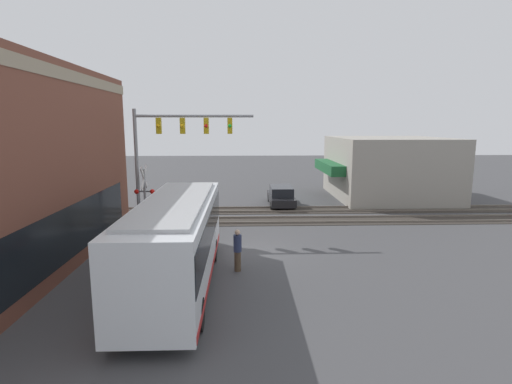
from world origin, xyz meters
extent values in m
plane|color=#424244|center=(0.00, 0.00, 0.00)|extent=(120.00, 120.00, 0.00)
cube|color=gray|center=(-3.24, 7.65, 8.13)|extent=(18.44, 0.36, 0.50)
cube|color=black|center=(-3.24, 7.55, 1.70)|extent=(15.32, 0.12, 2.20)
cube|color=gray|center=(14.19, -11.95, 2.52)|extent=(9.93, 8.89, 5.05)
cube|color=#19592D|center=(14.19, -6.95, 2.60)|extent=(6.95, 1.20, 0.80)
cube|color=silver|center=(-4.37, 2.80, 1.86)|extent=(10.16, 2.55, 2.87)
cube|color=black|center=(-4.37, 2.80, 2.29)|extent=(9.95, 2.59, 1.20)
cube|color=#B21E1E|center=(-4.37, 2.80, 0.59)|extent=(9.95, 2.58, 0.24)
cube|color=#A5A8AA|center=(-4.37, 2.80, 3.35)|extent=(8.63, 2.17, 0.12)
cylinder|color=black|center=(-1.49, 2.80, 0.50)|extent=(1.00, 2.57, 1.00)
cylinder|color=black|center=(-7.64, 2.80, 0.50)|extent=(1.00, 2.57, 1.00)
cylinder|color=gray|center=(4.09, 6.38, 3.50)|extent=(0.20, 0.20, 7.00)
cylinder|color=gray|center=(4.09, 3.03, 6.60)|extent=(0.16, 6.69, 0.16)
cube|color=gold|center=(4.09, 5.04, 6.05)|extent=(0.30, 0.27, 0.90)
sphere|color=yellow|center=(3.92, 5.04, 6.05)|extent=(0.20, 0.20, 0.20)
cube|color=gold|center=(4.09, 3.70, 6.05)|extent=(0.30, 0.27, 0.90)
sphere|color=yellow|center=(3.92, 3.70, 6.05)|extent=(0.20, 0.20, 0.20)
cube|color=gold|center=(4.09, 2.36, 6.05)|extent=(0.30, 0.27, 0.90)
sphere|color=red|center=(3.92, 2.36, 6.05)|extent=(0.20, 0.20, 0.20)
cube|color=gold|center=(4.09, 1.02, 6.05)|extent=(0.30, 0.27, 0.90)
sphere|color=green|center=(3.92, 1.02, 6.05)|extent=(0.20, 0.20, 0.20)
cylinder|color=gray|center=(4.05, 5.99, 1.80)|extent=(0.14, 0.14, 3.60)
cube|color=white|center=(4.05, 5.99, 3.10)|extent=(1.41, 0.06, 1.41)
cube|color=white|center=(4.05, 5.99, 3.10)|extent=(1.41, 0.06, 1.41)
cylinder|color=#38383A|center=(4.05, 5.99, 2.30)|extent=(0.08, 0.90, 0.08)
sphere|color=red|center=(4.00, 5.54, 2.30)|extent=(0.28, 0.28, 0.28)
sphere|color=red|center=(4.00, 6.44, 2.30)|extent=(0.28, 0.28, 0.28)
cube|color=#332D28|center=(6.00, 0.00, 0.01)|extent=(2.60, 60.00, 0.03)
cube|color=#6B6056|center=(5.28, 0.00, 0.07)|extent=(0.07, 60.00, 0.15)
cube|color=#6B6056|center=(6.72, 0.00, 0.07)|extent=(0.07, 60.00, 0.15)
cube|color=#332D28|center=(9.20, 0.00, 0.01)|extent=(2.60, 60.00, 0.03)
cube|color=#6B6056|center=(8.48, 0.00, 0.07)|extent=(0.07, 60.00, 0.15)
cube|color=#6B6056|center=(9.92, 0.00, 0.07)|extent=(0.07, 60.00, 0.15)
cube|color=black|center=(11.04, -2.60, 0.54)|extent=(4.89, 1.80, 0.56)
cube|color=black|center=(10.79, -2.60, 1.16)|extent=(2.69, 1.62, 0.67)
cylinder|color=black|center=(12.55, -2.60, 0.32)|extent=(0.64, 1.82, 0.64)
cylinder|color=black|center=(9.52, -2.60, 0.32)|extent=(0.64, 1.82, 0.64)
cylinder|color=#473828|center=(-2.77, 0.54, 0.43)|extent=(0.28, 0.28, 0.86)
cylinder|color=#262D4C|center=(-2.77, 0.54, 1.21)|extent=(0.34, 0.34, 0.71)
sphere|color=tan|center=(-2.77, 0.54, 1.69)|extent=(0.23, 0.23, 0.23)
cylinder|color=#473828|center=(3.48, 4.72, 0.42)|extent=(0.28, 0.28, 0.84)
cylinder|color=#B2A58C|center=(3.48, 4.72, 1.19)|extent=(0.34, 0.34, 0.70)
sphere|color=tan|center=(3.48, 4.72, 1.65)|extent=(0.23, 0.23, 0.23)
camera|label=1|loc=(-18.90, 0.30, 6.14)|focal=28.00mm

